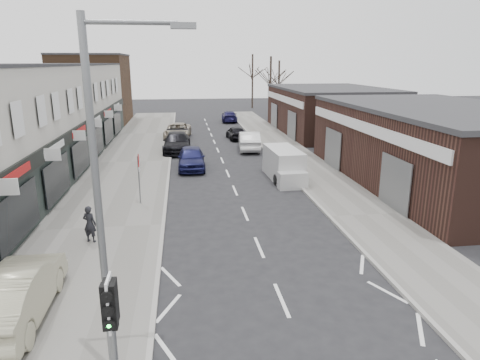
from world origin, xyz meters
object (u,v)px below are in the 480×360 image
object	(u,v)px
street_lamp	(106,190)
parked_car_right_b	(236,133)
traffic_light	(111,315)
pedestrian	(90,224)
warning_sign	(139,164)
sedan_on_pavement	(14,293)
white_van	(284,165)
parked_car_left_b	(177,142)
parked_car_left_a	(191,158)
parked_car_right_a	(249,141)
parked_car_right_c	(229,116)
parked_car_left_c	(178,131)

from	to	relation	value
street_lamp	parked_car_right_b	distance (m)	32.83
traffic_light	pedestrian	size ratio (longest dim) A/B	2.02
warning_sign	sedan_on_pavement	size ratio (longest dim) A/B	0.54
white_van	parked_car_left_b	xyz separation A→B (m)	(-6.80, 9.61, -0.12)
street_lamp	parked_car_left_a	bearing A→B (deg)	83.97
sedan_on_pavement	parked_car_right_a	bearing A→B (deg)	-114.50
white_van	parked_car_left_a	xyz separation A→B (m)	(-5.77, 3.49, -0.14)
traffic_light	street_lamp	distance (m)	2.52
traffic_light	parked_car_right_a	distance (m)	28.64
street_lamp	sedan_on_pavement	world-z (taller)	street_lamp
street_lamp	parked_car_right_c	xyz separation A→B (m)	(7.50, 44.70, -3.95)
traffic_light	sedan_on_pavement	xyz separation A→B (m)	(-3.36, 3.87, -1.48)
parked_car_right_a	parked_car_right_c	world-z (taller)	parked_car_right_a
traffic_light	parked_car_left_a	bearing A→B (deg)	84.63
pedestrian	parked_car_left_c	bearing A→B (deg)	-76.87
pedestrian	parked_car_left_b	distance (m)	18.86
white_van	parked_car_right_c	bearing A→B (deg)	88.60
white_van	parked_car_right_a	size ratio (longest dim) A/B	1.04
traffic_light	parked_car_left_c	xyz separation A→B (m)	(1.00, 34.55, -1.69)
sedan_on_pavement	pedestrian	size ratio (longest dim) A/B	3.24
white_van	parked_car_right_b	distance (m)	14.99
pedestrian	parked_car_right_b	size ratio (longest dim) A/B	0.40
parked_car_right_a	parked_car_left_b	bearing A→B (deg)	4.89
parked_car_right_c	white_van	bearing A→B (deg)	94.91
parked_car_left_a	parked_car_right_c	xyz separation A→B (m)	(5.34, 24.26, -0.10)
parked_car_right_b	street_lamp	bearing A→B (deg)	74.21
parked_car_left_b	parked_car_left_c	xyz separation A→B (m)	(0.00, 6.78, -0.07)
parked_car_left_c	parked_car_right_c	bearing A→B (deg)	65.93
sedan_on_pavement	pedestrian	distance (m)	5.44
warning_sign	parked_car_left_a	size ratio (longest dim) A/B	0.59
parked_car_left_a	pedestrian	bearing A→B (deg)	-108.71
sedan_on_pavement	parked_car_right_b	xyz separation A→B (m)	(9.96, 29.24, -0.29)
street_lamp	white_van	xyz separation A→B (m)	(7.93, 16.95, -3.71)
warning_sign	parked_car_right_a	world-z (taller)	warning_sign
parked_car_left_c	parked_car_right_a	size ratio (longest dim) A/B	1.08
parked_car_left_b	parked_car_right_a	distance (m)	6.06
parked_car_left_b	parked_car_right_b	size ratio (longest dim) A/B	1.44
pedestrian	parked_car_left_a	distance (m)	13.19
pedestrian	parked_car_left_c	distance (m)	25.56
parked_car_left_c	parked_car_right_b	distance (m)	5.79
pedestrian	parked_car_right_b	distance (m)	25.51
parked_car_left_b	parked_car_right_a	bearing A→B (deg)	0.44
parked_car_left_b	white_van	bearing A→B (deg)	-53.61
pedestrian	parked_car_left_b	size ratio (longest dim) A/B	0.28
parked_car_left_b	parked_car_right_b	xyz separation A→B (m)	(5.60, 5.33, -0.15)
pedestrian	parked_car_right_a	world-z (taller)	pedestrian
street_lamp	parked_car_right_a	world-z (taller)	street_lamp
traffic_light	parked_car_left_b	size ratio (longest dim) A/B	0.57
parked_car_left_c	street_lamp	bearing A→B (deg)	-86.73
parked_car_right_a	street_lamp	bearing A→B (deg)	80.38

